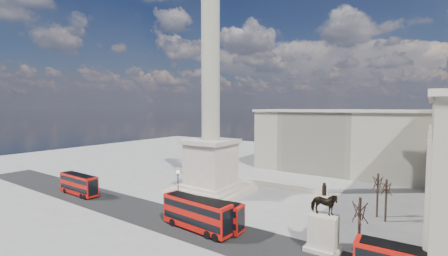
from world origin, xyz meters
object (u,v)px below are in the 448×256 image
equestrian_statue (323,227)px  red_bus_a (79,184)px  nelsons_column (211,129)px  red_bus_c (210,214)px  red_bus_b (197,214)px  victorian_lamp (178,187)px  pedestrian_walking (239,221)px  pedestrian_standing (355,250)px  pedestrian_crossing (223,215)px

equestrian_statue → red_bus_a: bearing=-175.1°
nelsons_column → red_bus_c: 20.80m
red_bus_a → nelsons_column: bearing=38.5°
nelsons_column → red_bus_b: bearing=-59.0°
victorian_lamp → pedestrian_walking: victorian_lamp is taller
equestrian_statue → pedestrian_standing: bearing=5.6°
red_bus_c → nelsons_column: bearing=122.1°
victorian_lamp → pedestrian_walking: (12.24, -0.35, -3.08)m
red_bus_a → pedestrian_walking: size_ratio=5.98×
nelsons_column → red_bus_c: bearing=-53.4°
equestrian_statue → red_bus_b: bearing=-166.4°
victorian_lamp → pedestrian_crossing: 9.44m
red_bus_b → pedestrian_crossing: 5.09m
pedestrian_crossing → red_bus_b: bearing=123.6°
red_bus_a → red_bus_c: (31.07, 1.53, 0.02)m
red_bus_a → victorian_lamp: victorian_lamp is taller
pedestrian_walking → nelsons_column: bearing=140.6°
red_bus_a → pedestrian_standing: 49.97m
nelsons_column → pedestrian_standing: (29.31, -11.50, -12.02)m
pedestrian_walking → pedestrian_crossing: pedestrian_crossing is taller
red_bus_b → pedestrian_crossing: bearing=81.9°
equestrian_statue → pedestrian_walking: 12.12m
nelsons_column → pedestrian_walking: 21.66m
red_bus_a → pedestrian_crossing: size_ratio=5.25×
nelsons_column → pedestrian_crossing: 19.36m
nelsons_column → red_bus_b: nelsons_column is taller
equestrian_statue → pedestrian_walking: (-11.94, 0.35, -2.04)m
red_bus_b → red_bus_c: red_bus_b is taller
red_bus_b → equestrian_statue: (16.27, 3.92, 0.52)m
red_bus_a → red_bus_b: 29.96m
pedestrian_walking → victorian_lamp: bearing=178.7°
red_bus_c → pedestrian_walking: size_ratio=6.10×
red_bus_a → pedestrian_crossing: bearing=9.6°
pedestrian_standing → red_bus_c: bearing=2.6°
red_bus_c → equestrian_statue: size_ratio=1.24×
pedestrian_standing → victorian_lamp: bearing=-6.6°
victorian_lamp → pedestrian_standing: (27.73, -0.35, -3.03)m
red_bus_b → victorian_lamp: size_ratio=1.69×
red_bus_b → pedestrian_standing: (19.82, 4.27, -1.46)m
red_bus_b → victorian_lamp: (-7.91, 4.63, 1.56)m
nelsons_column → equestrian_statue: size_ratio=6.01×
nelsons_column → red_bus_a: bearing=-142.3°
pedestrian_standing → nelsons_column: bearing=-27.3°
red_bus_a → red_bus_b: bearing=0.9°
red_bus_c → red_bus_b: bearing=-131.4°
nelsons_column → pedestrian_walking: nelsons_column is taller
victorian_lamp → pedestrian_standing: victorian_lamp is taller
red_bus_b → equestrian_statue: size_ratio=1.36×
victorian_lamp → equestrian_statue: 24.21m
equestrian_statue → pedestrian_standing: size_ratio=4.60×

